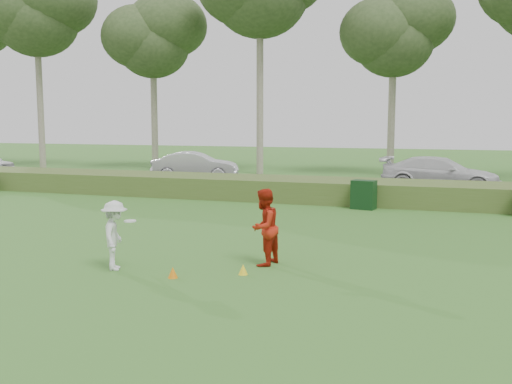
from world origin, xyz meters
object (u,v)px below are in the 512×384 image
(utility_cabinet, at_px, (364,195))
(car_right, at_px, (440,174))
(player_white, at_px, (115,235))
(player_red, at_px, (264,227))
(cone_yellow, at_px, (243,269))
(car_mid, at_px, (195,166))
(cone_orange, at_px, (173,272))

(utility_cabinet, xyz_separation_m, car_right, (2.73, 6.60, 0.30))
(player_white, xyz_separation_m, player_red, (3.07, 1.44, 0.11))
(car_right, bearing_deg, utility_cabinet, 163.35)
(cone_yellow, xyz_separation_m, car_right, (3.96, 16.89, 0.74))
(car_mid, bearing_deg, utility_cabinet, -141.42)
(player_white, xyz_separation_m, cone_orange, (1.55, -0.23, -0.67))
(player_white, bearing_deg, utility_cabinet, -44.33)
(player_red, height_order, car_right, player_red)
(utility_cabinet, distance_m, car_right, 7.14)
(player_white, relative_size, cone_orange, 6.63)
(player_white, height_order, car_mid, car_mid)
(player_red, relative_size, car_mid, 0.37)
(player_white, bearing_deg, cone_yellow, -103.78)
(cone_yellow, distance_m, car_right, 17.36)
(player_white, distance_m, car_mid, 19.25)
(player_red, bearing_deg, car_right, 178.65)
(player_white, relative_size, car_right, 0.29)
(cone_yellow, height_order, car_mid, car_mid)
(car_mid, bearing_deg, player_white, -176.87)
(player_white, height_order, car_right, car_right)
(player_white, height_order, utility_cabinet, player_white)
(car_right, bearing_deg, car_mid, 92.16)
(utility_cabinet, relative_size, car_mid, 0.23)
(cone_orange, height_order, cone_yellow, cone_orange)
(cone_orange, xyz_separation_m, car_right, (5.31, 17.61, 0.74))
(cone_yellow, xyz_separation_m, car_mid, (-9.12, 17.72, 0.73))
(player_red, relative_size, cone_orange, 7.57)
(player_red, height_order, car_mid, player_red)
(player_white, height_order, player_red, player_red)
(player_red, relative_size, utility_cabinet, 1.62)
(player_white, relative_size, cone_yellow, 6.88)
(player_white, distance_m, car_right, 18.68)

